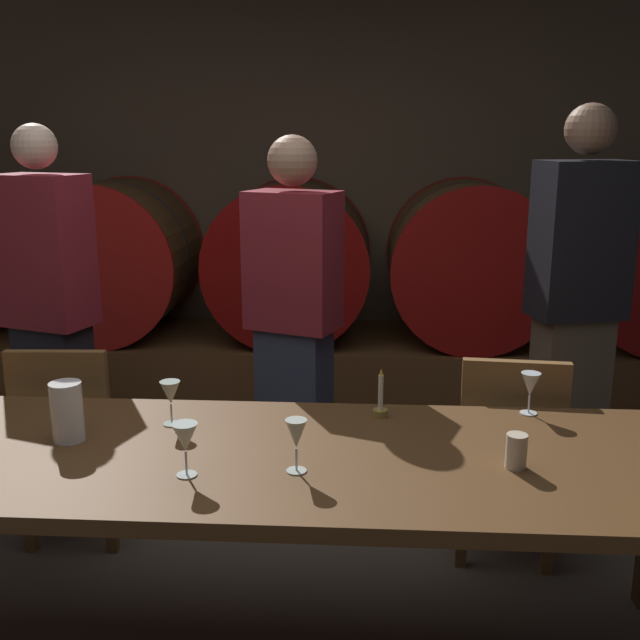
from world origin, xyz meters
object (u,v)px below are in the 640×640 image
object	(u,v)px
chair_right	(508,447)
guest_left	(50,320)
chair_left	(72,434)
dining_table	(263,470)
wine_glass_center_right	(296,436)
guest_center	(294,328)
pitcher	(67,412)
wine_barrel_right	(468,262)
cup_right	(516,451)
wine_glass_center_left	(185,439)
wine_glass_far_left	(170,394)
wine_glass_far_right	(530,386)
guest_right	(575,313)
wine_barrel_left	(113,258)
candle_center	(380,404)
wine_barrel_center	(291,260)

from	to	relation	value
chair_right	guest_left	xyz separation A→B (m)	(-1.98, 0.34, 0.41)
guest_left	chair_left	bearing A→B (deg)	138.68
dining_table	wine_glass_center_right	xyz separation A→B (m)	(0.12, -0.13, 0.17)
guest_left	guest_center	bearing A→B (deg)	-161.40
guest_center	pitcher	size ratio (longest dim) A/B	8.78
wine_barrel_right	cup_right	size ratio (longest dim) A/B	9.43
wine_barrel_right	chair_left	xyz separation A→B (m)	(-1.85, -1.74, -0.45)
wine_barrel_right	wine_glass_center_left	distance (m)	2.86
wine_glass_far_left	wine_glass_center_right	xyz separation A→B (m)	(0.46, -0.33, 0.00)
wine_barrel_right	chair_left	bearing A→B (deg)	-136.73
wine_glass_center_left	cup_right	xyz separation A→B (m)	(0.96, 0.11, -0.06)
wine_glass_far_right	wine_glass_far_left	bearing A→B (deg)	-171.85
wine_glass_center_right	wine_glass_far_right	distance (m)	0.93
guest_right	wine_glass_center_left	size ratio (longest dim) A/B	11.43
guest_center	pitcher	xyz separation A→B (m)	(-0.63, -0.98, -0.03)
wine_barrel_left	guest_left	world-z (taller)	guest_left
wine_barrel_left	pitcher	xyz separation A→B (m)	(0.65, -2.39, -0.09)
guest_left	chair_right	bearing A→B (deg)	-171.67
chair_right	candle_center	size ratio (longest dim) A/B	5.01
wine_barrel_center	chair_left	size ratio (longest dim) A/B	1.12
guest_left	candle_center	distance (m)	1.62
dining_table	candle_center	bearing A→B (deg)	41.04
wine_barrel_right	guest_left	size ratio (longest dim) A/B	0.56
wine_barrel_left	pitcher	distance (m)	2.48
candle_center	chair_right	bearing A→B (deg)	34.57
wine_barrel_right	guest_right	distance (m)	1.38
pitcher	cup_right	size ratio (longest dim) A/B	1.86
wine_glass_far_left	cup_right	world-z (taller)	wine_glass_far_left
wine_barrel_center	wine_glass_far_right	world-z (taller)	wine_barrel_center
guest_center	wine_glass_far_right	bearing A→B (deg)	164.41
guest_right	wine_barrel_right	bearing A→B (deg)	-91.66
candle_center	cup_right	bearing A→B (deg)	-44.61
chair_right	guest_center	world-z (taller)	guest_center
wine_barrel_center	wine_glass_far_left	bearing A→B (deg)	-94.70
wine_barrel_right	guest_center	distance (m)	1.70
wine_barrel_right	guest_right	size ratio (longest dim) A/B	0.54
wine_glass_far_left	pitcher	bearing A→B (deg)	-153.05
wine_barrel_right	wine_barrel_center	bearing A→B (deg)	180.00
guest_center	wine_glass_center_left	xyz separation A→B (m)	(-0.20, -1.21, -0.01)
guest_left	wine_glass_far_left	world-z (taller)	guest_left
dining_table	pitcher	size ratio (longest dim) A/B	14.92
guest_left	cup_right	bearing A→B (deg)	167.65
dining_table	chair_left	size ratio (longest dim) A/B	3.29
guest_right	wine_glass_center_right	world-z (taller)	guest_right
guest_right	wine_barrel_center	bearing A→B (deg)	-57.94
wine_barrel_left	chair_left	world-z (taller)	wine_barrel_left
wine_glass_center_right	guest_center	bearing A→B (deg)	95.82
candle_center	wine_glass_center_left	world-z (taller)	candle_center
pitcher	wine_barrel_left	bearing A→B (deg)	105.16
dining_table	wine_barrel_left	bearing A→B (deg)	117.64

